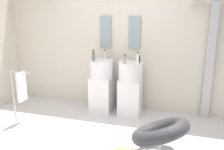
{
  "coord_description": "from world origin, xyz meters",
  "views": [
    {
      "loc": [
        1.17,
        -2.93,
        1.94
      ],
      "look_at": [
        0.15,
        0.55,
        0.95
      ],
      "focal_mm": 39.21,
      "sensor_mm": 36.0,
      "label": 1
    }
  ],
  "objects_px": {
    "towel_rack": "(20,88)",
    "soap_bottle_black": "(139,59)",
    "pedestal_sink_right": "(130,87)",
    "soap_bottle_clear": "(105,55)",
    "soap_bottle_blue": "(93,57)",
    "soap_bottle_grey": "(125,59)",
    "pedestal_sink_left": "(101,85)",
    "soap_bottle_amber": "(94,55)",
    "soap_bottle_white": "(138,58)",
    "lounge_chair": "(160,135)",
    "shower_column": "(209,60)"
  },
  "relations": [
    {
      "from": "pedestal_sink_left",
      "to": "soap_bottle_amber",
      "type": "bearing_deg",
      "value": -175.09
    },
    {
      "from": "soap_bottle_clear",
      "to": "soap_bottle_black",
      "type": "relative_size",
      "value": 1.34
    },
    {
      "from": "pedestal_sink_right",
      "to": "soap_bottle_grey",
      "type": "relative_size",
      "value": 7.21
    },
    {
      "from": "pedestal_sink_left",
      "to": "soap_bottle_clear",
      "type": "relative_size",
      "value": 6.25
    },
    {
      "from": "pedestal_sink_left",
      "to": "soap_bottle_white",
      "type": "relative_size",
      "value": 5.58
    },
    {
      "from": "pedestal_sink_left",
      "to": "soap_bottle_black",
      "type": "relative_size",
      "value": 8.39
    },
    {
      "from": "lounge_chair",
      "to": "soap_bottle_blue",
      "type": "height_order",
      "value": "soap_bottle_blue"
    },
    {
      "from": "soap_bottle_clear",
      "to": "soap_bottle_blue",
      "type": "bearing_deg",
      "value": -125.94
    },
    {
      "from": "soap_bottle_black",
      "to": "soap_bottle_grey",
      "type": "relative_size",
      "value": 0.86
    },
    {
      "from": "soap_bottle_white",
      "to": "soap_bottle_clear",
      "type": "bearing_deg",
      "value": 162.2
    },
    {
      "from": "soap_bottle_black",
      "to": "soap_bottle_amber",
      "type": "bearing_deg",
      "value": -177.96
    },
    {
      "from": "pedestal_sink_left",
      "to": "soap_bottle_clear",
      "type": "xyz_separation_m",
      "value": [
        0.02,
        0.14,
        0.56
      ]
    },
    {
      "from": "pedestal_sink_left",
      "to": "soap_bottle_black",
      "type": "xyz_separation_m",
      "value": [
        0.71,
        0.02,
        0.54
      ]
    },
    {
      "from": "soap_bottle_clear",
      "to": "soap_bottle_amber",
      "type": "bearing_deg",
      "value": -137.16
    },
    {
      "from": "shower_column",
      "to": "soap_bottle_grey",
      "type": "bearing_deg",
      "value": -165.9
    },
    {
      "from": "soap_bottle_white",
      "to": "soap_bottle_amber",
      "type": "distance_m",
      "value": 0.85
    },
    {
      "from": "soap_bottle_amber",
      "to": "shower_column",
      "type": "bearing_deg",
      "value": 6.56
    },
    {
      "from": "soap_bottle_grey",
      "to": "soap_bottle_white",
      "type": "bearing_deg",
      "value": 14.38
    },
    {
      "from": "soap_bottle_black",
      "to": "soap_bottle_grey",
      "type": "bearing_deg",
      "value": -146.07
    },
    {
      "from": "lounge_chair",
      "to": "soap_bottle_black",
      "type": "relative_size",
      "value": 8.1
    },
    {
      "from": "soap_bottle_black",
      "to": "soap_bottle_amber",
      "type": "xyz_separation_m",
      "value": [
        -0.85,
        -0.03,
        0.03
      ]
    },
    {
      "from": "soap_bottle_black",
      "to": "pedestal_sink_right",
      "type": "bearing_deg",
      "value": -172.83
    },
    {
      "from": "pedestal_sink_left",
      "to": "shower_column",
      "type": "xyz_separation_m",
      "value": [
        1.9,
        0.22,
        0.55
      ]
    },
    {
      "from": "towel_rack",
      "to": "soap_bottle_amber",
      "type": "xyz_separation_m",
      "value": [
        1.02,
        0.87,
        0.47
      ]
    },
    {
      "from": "pedestal_sink_right",
      "to": "soap_bottle_clear",
      "type": "height_order",
      "value": "soap_bottle_clear"
    },
    {
      "from": "towel_rack",
      "to": "shower_column",
      "type": "bearing_deg",
      "value": 19.78
    },
    {
      "from": "soap_bottle_blue",
      "to": "soap_bottle_black",
      "type": "relative_size",
      "value": 1.15
    },
    {
      "from": "pedestal_sink_left",
      "to": "lounge_chair",
      "type": "bearing_deg",
      "value": -46.22
    },
    {
      "from": "shower_column",
      "to": "soap_bottle_blue",
      "type": "bearing_deg",
      "value": -171.75
    },
    {
      "from": "pedestal_sink_left",
      "to": "pedestal_sink_right",
      "type": "distance_m",
      "value": 0.56
    },
    {
      "from": "soap_bottle_clear",
      "to": "soap_bottle_amber",
      "type": "xyz_separation_m",
      "value": [
        -0.17,
        -0.15,
        0.01
      ]
    },
    {
      "from": "soap_bottle_clear",
      "to": "soap_bottle_black",
      "type": "xyz_separation_m",
      "value": [
        0.68,
        -0.12,
        -0.02
      ]
    },
    {
      "from": "soap_bottle_clear",
      "to": "soap_bottle_black",
      "type": "height_order",
      "value": "soap_bottle_clear"
    },
    {
      "from": "soap_bottle_amber",
      "to": "soap_bottle_blue",
      "type": "bearing_deg",
      "value": -79.6
    },
    {
      "from": "shower_column",
      "to": "soap_bottle_blue",
      "type": "distance_m",
      "value": 2.05
    },
    {
      "from": "lounge_chair",
      "to": "soap_bottle_clear",
      "type": "distance_m",
      "value": 2.03
    },
    {
      "from": "towel_rack",
      "to": "soap_bottle_black",
      "type": "height_order",
      "value": "soap_bottle_black"
    },
    {
      "from": "lounge_chair",
      "to": "soap_bottle_clear",
      "type": "relative_size",
      "value": 6.04
    },
    {
      "from": "towel_rack",
      "to": "soap_bottle_grey",
      "type": "bearing_deg",
      "value": 24.37
    },
    {
      "from": "pedestal_sink_left",
      "to": "soap_bottle_grey",
      "type": "bearing_deg",
      "value": -15.44
    },
    {
      "from": "pedestal_sink_left",
      "to": "soap_bottle_blue",
      "type": "bearing_deg",
      "value": -151.37
    },
    {
      "from": "shower_column",
      "to": "soap_bottle_white",
      "type": "bearing_deg",
      "value": -165.95
    },
    {
      "from": "pedestal_sink_right",
      "to": "soap_bottle_grey",
      "type": "height_order",
      "value": "soap_bottle_grey"
    },
    {
      "from": "towel_rack",
      "to": "lounge_chair",
      "type": "bearing_deg",
      "value": -9.97
    },
    {
      "from": "lounge_chair",
      "to": "soap_bottle_blue",
      "type": "bearing_deg",
      "value": 138.29
    },
    {
      "from": "pedestal_sink_right",
      "to": "soap_bottle_blue",
      "type": "height_order",
      "value": "soap_bottle_blue"
    },
    {
      "from": "towel_rack",
      "to": "soap_bottle_clear",
      "type": "height_order",
      "value": "soap_bottle_clear"
    },
    {
      "from": "lounge_chair",
      "to": "towel_rack",
      "type": "height_order",
      "value": "towel_rack"
    },
    {
      "from": "soap_bottle_blue",
      "to": "soap_bottle_grey",
      "type": "relative_size",
      "value": 0.99
    },
    {
      "from": "lounge_chair",
      "to": "towel_rack",
      "type": "xyz_separation_m",
      "value": [
        -2.41,
        0.42,
        0.28
      ]
    }
  ]
}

